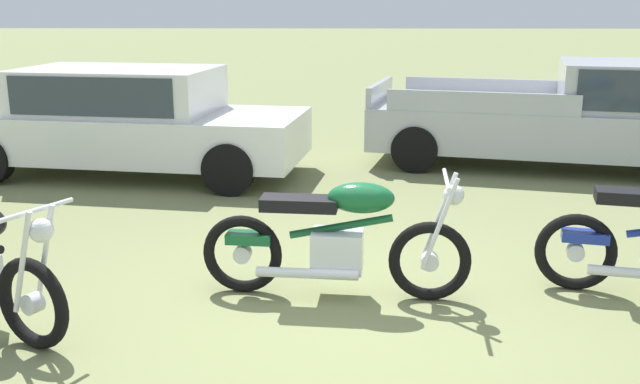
# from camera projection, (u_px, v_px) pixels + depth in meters

# --- Properties ---
(ground_plane) EXTENTS (120.00, 120.00, 0.00)m
(ground_plane) POSITION_uv_depth(u_px,v_px,m) (341.00, 315.00, 5.42)
(ground_plane) COLOR olive
(motorcycle_green) EXTENTS (2.13, 0.64, 1.02)m
(motorcycle_green) POSITION_uv_depth(u_px,v_px,m) (338.00, 239.00, 5.65)
(motorcycle_green) COLOR black
(motorcycle_green) RESTS_ON ground
(car_white) EXTENTS (4.81, 2.45, 1.43)m
(car_white) POSITION_uv_depth(u_px,v_px,m) (126.00, 116.00, 9.68)
(car_white) COLOR silver
(car_white) RESTS_ON ground
(pickup_truck_silver) EXTENTS (5.32, 2.98, 1.49)m
(pickup_truck_silver) POSITION_uv_depth(u_px,v_px,m) (572.00, 114.00, 10.08)
(pickup_truck_silver) COLOR #B2B5BA
(pickup_truck_silver) RESTS_ON ground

